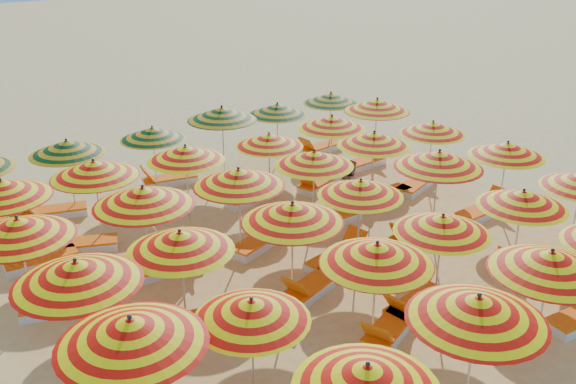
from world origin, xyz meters
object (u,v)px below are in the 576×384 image
Objects in this scene: umbrella_19 at (143,197)px; umbrella_22 at (374,139)px; umbrella_20 at (239,178)px; umbrella_29 at (377,105)px; umbrella_12 at (77,273)px; umbrella_24 at (2,189)px; umbrella_6 at (131,332)px; umbrella_16 at (439,160)px; lounger_12 at (64,305)px; umbrella_1 at (367,378)px; lounger_9 at (337,257)px; umbrella_31 at (67,147)px; lounger_18 at (39,260)px; umbrella_7 at (252,310)px; lounger_10 at (415,234)px; umbrella_18 at (18,228)px; umbrella_3 at (551,262)px; umbrella_21 at (314,159)px; umbrella_9 at (442,224)px; umbrella_33 at (222,114)px; umbrella_15 at (360,188)px; lounger_4 at (390,329)px; umbrella_25 at (94,169)px; lounger_21 at (319,183)px; beachgoer_b at (350,186)px; umbrella_26 at (186,153)px; lounger_14 at (259,242)px; umbrella_2 at (478,309)px; lounger_6 at (528,262)px; umbrella_8 at (377,254)px; umbrella_35 at (331,98)px; lounger_26 at (320,148)px; lounger_5 at (416,305)px; lounger_20 at (251,197)px; beachgoer_a at (188,248)px; lounger_8 at (313,286)px; lounger_23 at (6,219)px; lounger_15 at (334,218)px; lounger_17 at (417,184)px; lounger_22 at (364,163)px; lounger_13 at (172,265)px; umbrella_23 at (433,128)px; umbrella_14 at (292,213)px; lounger_7 at (159,331)px; umbrella_28 at (332,122)px; lounger_25 at (168,180)px; lounger_16 at (385,195)px; umbrella_32 at (153,133)px; lounger_19 at (82,245)px.

umbrella_19 is 7.28m from umbrella_22.
umbrella_29 is (7.27, 2.87, -0.02)m from umbrella_20.
umbrella_12 is 1.09× the size of umbrella_24.
umbrella_6 is 1.00× the size of umbrella_16.
umbrella_6 is at bearing -74.28° from lounger_12.
lounger_9 is at bearing 52.85° from umbrella_1.
lounger_18 is (-1.80, -2.59, -1.82)m from umbrella_31.
lounger_10 is at bearing 21.24° from umbrella_7.
umbrella_18 is 2.04m from lounger_12.
umbrella_3 is 5.48m from lounger_9.
umbrella_18 is at bearing -168.17° from umbrella_29.
umbrella_22 reaches higher than umbrella_21.
umbrella_9 is 0.84× the size of umbrella_33.
umbrella_15 is (-0.09, 2.46, 0.01)m from umbrella_9.
umbrella_18 reaches higher than umbrella_7.
umbrella_25 is at bearing -87.82° from lounger_4.
lounger_21 is at bearing 47.97° from umbrella_21.
beachgoer_b is (8.68, 4.88, -1.40)m from umbrella_6.
lounger_4 is at bearing -84.54° from umbrella_26.
umbrella_1 reaches higher than lounger_4.
umbrella_25 reaches higher than lounger_14.
umbrella_2 is 6.11m from lounger_6.
umbrella_20 is (-0.12, 4.70, 0.05)m from umbrella_8.
umbrella_35 is 1.38× the size of lounger_26.
umbrella_29 reaches higher than lounger_5.
lounger_20 is at bearing 57.37° from umbrella_7.
lounger_8 is at bearing -172.67° from beachgoer_a.
lounger_6 is (5.25, 2.40, -1.98)m from umbrella_2.
lounger_23 is at bearing -30.82° from lounger_20.
umbrella_19 is 1.40× the size of lounger_15.
lounger_17 is 2.43m from lounger_22.
lounger_4 is (0.70, -7.29, -1.84)m from umbrella_26.
beachgoer_b reaches higher than lounger_9.
lounger_15 is at bearing -1.87° from umbrella_19.
lounger_13 is at bearing 162.62° from lounger_17.
umbrella_23 is 0.92× the size of umbrella_25.
umbrella_14 is at bearing -55.31° from lounger_5.
umbrella_12 is 1.20× the size of umbrella_19.
umbrella_1 is 1.28× the size of lounger_7.
umbrella_15 is 5.43m from lounger_17.
lounger_25 is (-4.31, 2.92, -1.85)m from umbrella_28.
umbrella_19 reaches higher than lounger_16.
lounger_17 is at bearing -93.69° from umbrella_35.
umbrella_32 is 1.18× the size of lounger_21.
umbrella_1 is 0.95× the size of umbrella_35.
umbrella_23 is at bearing 5.53° from lounger_15.
umbrella_23 reaches higher than lounger_23.
lounger_8 is 6.20m from lounger_19.
umbrella_7 is at bearing -109.69° from umbrella_26.
lounger_23 is 1.03× the size of lounger_26.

